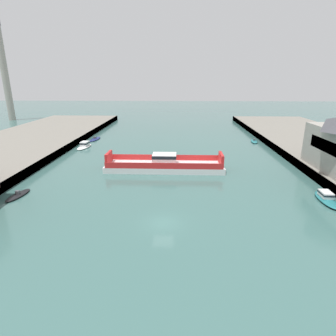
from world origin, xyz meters
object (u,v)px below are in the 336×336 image
object	(u,v)px
moored_boat_mid_left	(95,139)
smokestack_distant_a	(4,70)
moored_boat_near_right	(18,195)
moored_boat_near_left	(84,145)
moored_boat_mid_right	(254,141)
chain_ferry	(164,165)
moored_boat_far_left	(326,198)

from	to	relation	value
moored_boat_mid_left	smokestack_distant_a	bearing A→B (deg)	140.41
moored_boat_near_right	moored_boat_mid_left	distance (m)	40.37
moored_boat_near_right	smokestack_distant_a	xyz separation A→B (m)	(-47.22, 79.10, 20.05)
moored_boat_near_left	moored_boat_mid_right	bearing A→B (deg)	10.08
chain_ferry	moored_boat_mid_right	bearing A→B (deg)	47.45
chain_ferry	moored_boat_near_left	distance (m)	27.59
moored_boat_mid_left	moored_boat_mid_right	distance (m)	44.77
moored_boat_near_right	moored_boat_mid_right	world-z (taller)	moored_boat_mid_right
chain_ferry	moored_boat_far_left	distance (m)	27.10
moored_boat_mid_right	moored_boat_far_left	distance (m)	39.03
moored_boat_mid_left	moored_boat_far_left	size ratio (longest dim) A/B	1.09
moored_boat_mid_left	chain_ferry	bearing A→B (deg)	-51.67
moored_boat_near_right	smokestack_distant_a	bearing A→B (deg)	120.84
chain_ferry	moored_boat_mid_right	size ratio (longest dim) A/B	4.11
moored_boat_near_left	moored_boat_mid_right	distance (m)	45.39
chain_ferry	smokestack_distant_a	xyz separation A→B (m)	(-68.13, 65.66, 19.27)
moored_boat_far_left	smokestack_distant_a	xyz separation A→B (m)	(-91.64, 79.14, 19.76)
moored_boat_mid_left	smokestack_distant_a	xyz separation A→B (m)	(-46.84, 38.73, 20.06)
moored_boat_near_right	moored_boat_far_left	world-z (taller)	moored_boat_far_left
moored_boat_near_right	chain_ferry	bearing A→B (deg)	32.73
moored_boat_mid_left	moored_boat_far_left	xyz separation A→B (m)	(44.80, -40.41, 0.30)
moored_boat_near_left	moored_boat_mid_left	xyz separation A→B (m)	(-0.06, 9.32, -0.35)
chain_ferry	smokestack_distant_a	distance (m)	96.56
moored_boat_near_right	moored_boat_mid_left	world-z (taller)	moored_boat_near_right
moored_boat_near_left	moored_boat_mid_left	bearing A→B (deg)	90.34
chain_ferry	moored_boat_mid_right	distance (m)	34.70
moored_boat_far_left	smokestack_distant_a	world-z (taller)	smokestack_distant_a
chain_ferry	moored_boat_mid_left	xyz separation A→B (m)	(-21.29, 26.93, -0.79)
moored_boat_near_right	smokestack_distant_a	distance (m)	94.28
chain_ferry	smokestack_distant_a	world-z (taller)	smokestack_distant_a
moored_boat_near_right	moored_boat_mid_left	xyz separation A→B (m)	(-0.38, 40.37, -0.01)
moored_boat_mid_right	smokestack_distant_a	xyz separation A→B (m)	(-91.59, 40.11, 20.04)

